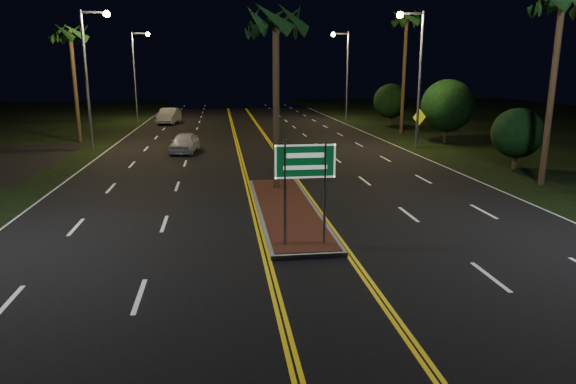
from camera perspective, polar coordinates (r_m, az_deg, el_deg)
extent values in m
plane|color=black|center=(13.18, 3.87, -10.38)|extent=(120.00, 120.00, 0.00)
cube|color=gray|center=(19.67, -0.15, -1.98)|extent=(2.25, 10.25, 0.15)
cube|color=#592819|center=(19.65, -0.15, -1.74)|extent=(2.00, 10.00, 0.02)
cylinder|color=gray|center=(15.15, -0.34, -0.16)|extent=(0.08, 0.08, 3.20)
cylinder|color=gray|center=(15.34, 4.11, -0.02)|extent=(0.08, 0.08, 3.20)
cube|color=#07471E|center=(15.04, 1.92, 3.43)|extent=(1.80, 0.04, 1.00)
cube|color=white|center=(15.01, 1.94, 3.41)|extent=(1.80, 0.01, 1.00)
cylinder|color=gray|center=(36.81, -21.46, 11.32)|extent=(0.18, 0.18, 9.00)
cube|color=gray|center=(36.79, -20.79, 18.18)|extent=(1.60, 0.12, 0.12)
sphere|color=#FFCE72|center=(36.62, -19.50, 18.15)|extent=(0.44, 0.44, 0.44)
cylinder|color=gray|center=(56.45, -16.69, 12.13)|extent=(0.18, 0.18, 9.00)
cube|color=gray|center=(56.44, -16.16, 16.59)|extent=(1.60, 0.12, 0.12)
sphere|color=#FFCE72|center=(56.33, -15.32, 16.55)|extent=(0.44, 0.44, 0.44)
cylinder|color=gray|center=(36.39, 14.42, 11.80)|extent=(0.18, 0.18, 9.00)
cube|color=gray|center=(36.26, 13.60, 18.74)|extent=(1.60, 0.12, 0.12)
sphere|color=#FFCE72|center=(35.98, 12.34, 18.68)|extent=(0.44, 0.44, 0.44)
cylinder|color=gray|center=(55.46, 6.60, 12.58)|extent=(0.18, 0.18, 9.00)
cube|color=gray|center=(55.38, 5.89, 17.10)|extent=(1.60, 0.12, 0.12)
sphere|color=#FFCE72|center=(55.19, 5.04, 17.03)|extent=(0.44, 0.44, 0.44)
cylinder|color=#382819|center=(22.49, -1.33, 9.49)|extent=(0.28, 0.28, 7.50)
cylinder|color=#382819|center=(41.14, -22.57, 10.66)|extent=(0.28, 0.28, 8.00)
cylinder|color=#382819|center=(26.46, 27.25, 9.71)|extent=(0.28, 0.28, 8.50)
cylinder|color=#382819|center=(44.50, 12.76, 12.45)|extent=(0.28, 0.28, 9.50)
cylinder|color=#382819|center=(30.72, 23.85, 3.22)|extent=(0.24, 0.24, 0.90)
sphere|color=black|center=(30.52, 24.12, 5.99)|extent=(2.70, 2.70, 2.70)
cylinder|color=#382819|center=(39.68, 17.06, 6.13)|extent=(0.24, 0.24, 1.26)
sphere|color=black|center=(39.49, 17.28, 9.15)|extent=(3.78, 3.78, 3.78)
cylinder|color=#382819|center=(50.71, 11.24, 7.85)|extent=(0.24, 0.24, 1.08)
sphere|color=black|center=(50.58, 11.33, 9.88)|extent=(3.24, 3.24, 3.24)
imported|color=silver|center=(34.34, -11.44, 5.58)|extent=(2.52, 4.70, 1.49)
imported|color=silver|center=(53.15, -13.10, 8.38)|extent=(2.95, 5.54, 1.76)
cylinder|color=gray|center=(36.94, 14.29, 6.61)|extent=(0.07, 0.07, 2.30)
cube|color=#FFFC0D|center=(36.83, 14.39, 8.06)|extent=(1.06, 0.39, 1.11)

